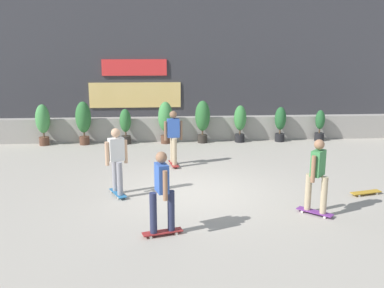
{
  "coord_description": "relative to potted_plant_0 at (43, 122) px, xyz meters",
  "views": [
    {
      "loc": [
        -0.86,
        -10.57,
        3.73
      ],
      "look_at": [
        0.0,
        1.5,
        0.9
      ],
      "focal_mm": 41.39,
      "sensor_mm": 36.0,
      "label": 1
    }
  ],
  "objects": [
    {
      "name": "ground_plane",
      "position": [
        5.13,
        -5.55,
        -0.87
      ],
      "size": [
        48.0,
        48.0,
        0.0
      ],
      "primitive_type": "plane",
      "color": "#A8A093"
    },
    {
      "name": "planter_wall",
      "position": [
        5.13,
        0.45,
        -0.42
      ],
      "size": [
        18.0,
        0.4,
        0.9
      ],
      "primitive_type": "cube",
      "color": "gray",
      "rests_on": "ground"
    },
    {
      "name": "building_backdrop",
      "position": [
        5.13,
        4.45,
        2.37
      ],
      "size": [
        20.0,
        2.08,
        6.5
      ],
      "color": "#38383D",
      "rests_on": "ground"
    },
    {
      "name": "potted_plant_0",
      "position": [
        0.0,
        0.0,
        0.0
      ],
      "size": [
        0.51,
        0.51,
        1.5
      ],
      "color": "brown",
      "rests_on": "ground"
    },
    {
      "name": "potted_plant_1",
      "position": [
        1.45,
        0.0,
        0.06
      ],
      "size": [
        0.56,
        0.56,
        1.59
      ],
      "color": "brown",
      "rests_on": "ground"
    },
    {
      "name": "potted_plant_2",
      "position": [
        2.97,
        0.0,
        -0.15
      ],
      "size": [
        0.42,
        0.42,
        1.3
      ],
      "color": "#2D2823",
      "rests_on": "ground"
    },
    {
      "name": "potted_plant_3",
      "position": [
        4.44,
        0.0,
        0.04
      ],
      "size": [
        0.54,
        0.54,
        1.55
      ],
      "color": "brown",
      "rests_on": "ground"
    },
    {
      "name": "potted_plant_4",
      "position": [
        5.82,
        0.0,
        0.05
      ],
      "size": [
        0.55,
        0.55,
        1.58
      ],
      "color": "#2D2823",
      "rests_on": "ground"
    },
    {
      "name": "potted_plant_5",
      "position": [
        7.23,
        0.0,
        -0.08
      ],
      "size": [
        0.46,
        0.46,
        1.39
      ],
      "color": "black",
      "rests_on": "ground"
    },
    {
      "name": "potted_plant_6",
      "position": [
        8.76,
        0.0,
        -0.14
      ],
      "size": [
        0.42,
        0.42,
        1.32
      ],
      "color": "black",
      "rests_on": "ground"
    },
    {
      "name": "potted_plant_7",
      "position": [
        10.3,
        0.0,
        -0.26
      ],
      "size": [
        0.36,
        0.36,
        1.18
      ],
      "color": "black",
      "rests_on": "ground"
    },
    {
      "name": "skater_mid_plaza",
      "position": [
        4.27,
        -8.03,
        0.07
      ],
      "size": [
        0.82,
        0.54,
        1.7
      ],
      "color": "maroon",
      "rests_on": "ground"
    },
    {
      "name": "skater_far_right",
      "position": [
        4.64,
        -3.08,
        0.07
      ],
      "size": [
        0.56,
        0.82,
        1.7
      ],
      "color": "maroon",
      "rests_on": "ground"
    },
    {
      "name": "skater_by_wall_right",
      "position": [
        7.62,
        -7.21,
        0.07
      ],
      "size": [
        0.72,
        0.69,
        1.7
      ],
      "color": "#72338C",
      "rests_on": "ground"
    },
    {
      "name": "skater_far_left",
      "position": [
        3.18,
        -5.66,
        0.07
      ],
      "size": [
        0.52,
        0.81,
        1.7
      ],
      "color": "#266699",
      "rests_on": "ground"
    },
    {
      "name": "skateboard_near_camera",
      "position": [
        9.33,
        -6.04,
        -0.81
      ],
      "size": [
        0.82,
        0.38,
        0.08
      ],
      "color": "#BF8C26",
      "rests_on": "ground"
    }
  ]
}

